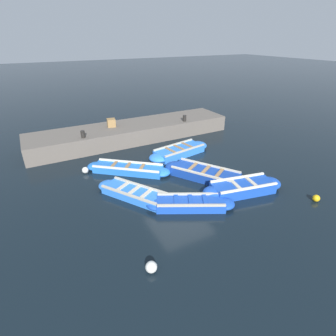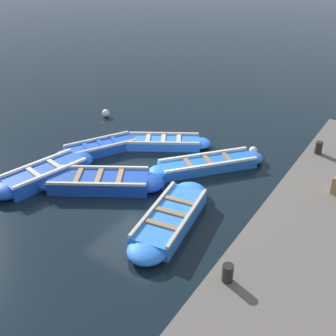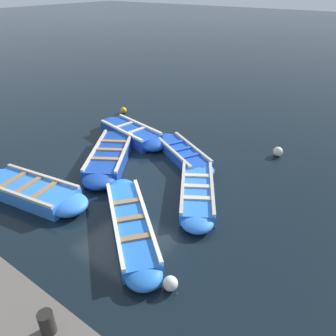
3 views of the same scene
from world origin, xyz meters
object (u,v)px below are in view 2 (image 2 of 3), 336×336
object	(u,v)px
boat_stern_in	(45,174)
buoy_yellow_far	(106,113)
boat_outer_left	(163,143)
bollard_mid_north	(228,273)
boat_mid_row	(207,164)
boat_inner_gap	(171,218)
boat_near_quay	(101,148)
boat_bow_out	(100,182)
bollard_north	(319,148)
buoy_orange_near	(253,151)

from	to	relation	value
boat_stern_in	buoy_yellow_far	xyz separation A→B (m)	(1.72, -4.58, -0.05)
boat_outer_left	buoy_yellow_far	distance (m)	3.47
bollard_mid_north	buoy_yellow_far	xyz separation A→B (m)	(8.17, -5.98, -0.88)
boat_mid_row	boat_inner_gap	distance (m)	2.95
boat_near_quay	boat_inner_gap	bearing A→B (deg)	154.17
boat_mid_row	boat_bow_out	world-z (taller)	boat_bow_out
boat_mid_row	bollard_north	xyz separation A→B (m)	(-2.85, -1.17, 0.88)
boat_mid_row	buoy_orange_near	xyz separation A→B (m)	(-0.80, -1.64, -0.02)
boat_bow_out	boat_stern_in	bearing A→B (deg)	20.22
buoy_yellow_far	bollard_mid_north	bearing A→B (deg)	143.80
buoy_orange_near	bollard_mid_north	bearing A→B (deg)	108.25
boat_near_quay	boat_bow_out	world-z (taller)	boat_bow_out
boat_outer_left	buoy_yellow_far	xyz separation A→B (m)	(3.36, -0.89, 0.00)
boat_near_quay	boat_outer_left	world-z (taller)	boat_near_quay
boat_near_quay	boat_outer_left	bearing A→B (deg)	-136.07
boat_mid_row	buoy_orange_near	world-z (taller)	boat_mid_row
boat_stern_in	bollard_north	xyz separation A→B (m)	(-6.44, -4.35, 0.83)
boat_near_quay	buoy_yellow_far	world-z (taller)	boat_near_quay
boat_inner_gap	bollard_north	xyz separation A→B (m)	(-2.29, -4.06, 0.85)
boat_stern_in	buoy_yellow_far	bearing A→B (deg)	-69.39
boat_inner_gap	boat_near_quay	xyz separation A→B (m)	(4.02, -1.95, -0.03)
boat_stern_in	buoy_orange_near	bearing A→B (deg)	-132.33
boat_near_quay	buoy_orange_near	bearing A→B (deg)	-148.76
boat_bow_out	bollard_mid_north	size ratio (longest dim) A/B	10.28
boat_stern_in	buoy_orange_near	xyz separation A→B (m)	(-4.39, -4.82, -0.06)
boat_mid_row	bollard_north	distance (m)	3.20
boat_outer_left	buoy_orange_near	world-z (taller)	boat_outer_left
bollard_mid_north	buoy_orange_near	world-z (taller)	bollard_mid_north
boat_outer_left	boat_bow_out	xyz separation A→B (m)	(0.06, 3.11, 0.04)
boat_stern_in	boat_near_quay	bearing A→B (deg)	-93.30
bollard_north	bollard_mid_north	xyz separation A→B (m)	(0.00, 5.75, 0.00)
bollard_north	buoy_orange_near	distance (m)	2.29
boat_near_quay	boat_outer_left	xyz separation A→B (m)	(-1.51, -1.45, -0.00)
boat_bow_out	buoy_yellow_far	distance (m)	5.18
boat_stern_in	buoy_yellow_far	distance (m)	4.89
boat_mid_row	boat_stern_in	bearing A→B (deg)	41.54
boat_stern_in	bollard_mid_north	xyz separation A→B (m)	(-6.44, 1.40, 0.83)
boat_stern_in	bollard_mid_north	distance (m)	6.65
boat_near_quay	boat_bow_out	bearing A→B (deg)	131.13
boat_inner_gap	bollard_mid_north	size ratio (longest dim) A/B	10.13
buoy_yellow_far	boat_near_quay	bearing A→B (deg)	128.31
boat_mid_row	boat_outer_left	size ratio (longest dim) A/B	1.06
boat_stern_in	bollard_mid_north	world-z (taller)	bollard_mid_north
boat_inner_gap	boat_near_quay	bearing A→B (deg)	-25.83
boat_near_quay	bollard_north	world-z (taller)	bollard_north
boat_inner_gap	boat_outer_left	size ratio (longest dim) A/B	1.14
boat_bow_out	boat_near_quay	bearing A→B (deg)	-48.87
boat_bow_out	bollard_mid_north	distance (m)	5.32
bollard_mid_north	boat_outer_left	bearing A→B (deg)	-46.58
boat_outer_left	bollard_north	size ratio (longest dim) A/B	8.91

